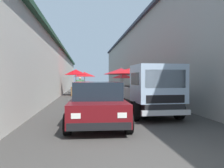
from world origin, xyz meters
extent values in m
plane|color=#3D3A38|center=(13.50, 0.00, 0.00)|extent=(90.00, 90.00, 0.00)
cube|color=beige|center=(15.75, 6.97, 2.12)|extent=(49.50, 7.00, 4.25)
cube|color=#284C38|center=(15.75, 6.97, 4.37)|extent=(49.80, 7.50, 0.24)
cube|color=gray|center=(15.75, -6.97, 3.29)|extent=(49.50, 7.00, 6.58)
cube|color=#383D4C|center=(15.75, -6.97, 6.70)|extent=(49.80, 7.50, 0.24)
cylinder|color=#9E9EA3|center=(8.22, -1.32, 1.09)|extent=(0.06, 0.06, 2.17)
cone|color=red|center=(8.22, -1.32, 1.99)|extent=(2.84, 2.84, 0.35)
sphere|color=#9E9EA3|center=(8.22, -1.32, 2.21)|extent=(0.07, 0.07, 0.07)
cube|color=#9E7547|center=(8.28, -1.46, 0.39)|extent=(0.87, 0.59, 0.79)
sphere|color=orange|center=(8.30, -1.31, 0.89)|extent=(0.09, 0.09, 0.09)
sphere|color=orange|center=(8.18, -1.40, 0.83)|extent=(0.09, 0.09, 0.09)
sphere|color=orange|center=(8.48, -1.61, 0.83)|extent=(0.09, 0.09, 0.09)
sphere|color=orange|center=(8.19, -1.62, 0.83)|extent=(0.09, 0.09, 0.09)
cylinder|color=#9E9EA3|center=(11.93, -1.28, 1.15)|extent=(0.06, 0.06, 2.30)
cone|color=red|center=(11.93, -1.28, 2.08)|extent=(2.57, 2.57, 0.44)
sphere|color=#9E9EA3|center=(11.93, -1.28, 2.34)|extent=(0.07, 0.07, 0.07)
cube|color=brown|center=(11.91, -1.30, 0.39)|extent=(0.86, 0.60, 0.78)
sphere|color=orange|center=(11.80, -1.45, 0.83)|extent=(0.09, 0.09, 0.09)
sphere|color=orange|center=(11.97, -1.36, 0.83)|extent=(0.09, 0.09, 0.09)
sphere|color=orange|center=(11.62, -1.27, 0.83)|extent=(0.09, 0.09, 0.09)
sphere|color=orange|center=(12.09, -1.41, 0.83)|extent=(0.09, 0.09, 0.09)
cylinder|color=#9E9EA3|center=(16.65, 2.13, 1.19)|extent=(0.06, 0.06, 2.39)
cone|color=red|center=(16.65, 2.13, 2.14)|extent=(2.11, 2.11, 0.49)
sphere|color=#9E9EA3|center=(16.65, 2.13, 2.43)|extent=(0.07, 0.07, 0.07)
cube|color=brown|center=(16.66, 2.19, 0.40)|extent=(0.90, 0.73, 0.79)
sphere|color=orange|center=(16.71, 2.09, 0.84)|extent=(0.09, 0.09, 0.09)
sphere|color=orange|center=(16.73, 1.96, 0.84)|extent=(0.09, 0.09, 0.09)
sphere|color=orange|center=(16.61, 2.04, 0.84)|extent=(0.09, 0.09, 0.09)
cylinder|color=#9E9EA3|center=(16.86, -2.26, 1.01)|extent=(0.06, 0.06, 2.02)
cone|color=red|center=(16.86, -2.26, 1.80)|extent=(2.15, 2.15, 0.43)
sphere|color=#9E9EA3|center=(16.86, -2.26, 2.06)|extent=(0.07, 0.07, 0.07)
cube|color=olive|center=(16.88, -2.24, 0.35)|extent=(0.84, 0.73, 0.71)
sphere|color=orange|center=(17.08, -2.40, 0.75)|extent=(0.09, 0.09, 0.09)
sphere|color=orange|center=(17.02, -2.09, 0.75)|extent=(0.09, 0.09, 0.09)
sphere|color=orange|center=(16.76, -2.40, 0.75)|extent=(0.09, 0.09, 0.09)
sphere|color=orange|center=(16.89, -2.27, 0.75)|extent=(0.09, 0.09, 0.09)
cylinder|color=#9E9EA3|center=(19.65, 1.33, 1.12)|extent=(0.06, 0.06, 2.23)
cone|color=red|center=(19.65, 1.33, 2.00)|extent=(2.33, 2.33, 0.47)
sphere|color=#9E9EA3|center=(19.65, 1.33, 2.27)|extent=(0.07, 0.07, 0.07)
cube|color=olive|center=(19.41, 1.22, 0.35)|extent=(0.84, 0.70, 0.71)
sphere|color=orange|center=(19.13, 1.19, 0.81)|extent=(0.09, 0.09, 0.09)
sphere|color=orange|center=(19.31, 1.36, 0.75)|extent=(0.09, 0.09, 0.09)
sphere|color=orange|center=(19.42, 1.05, 0.75)|extent=(0.09, 0.09, 0.09)
sphere|color=orange|center=(19.38, 1.31, 0.75)|extent=(0.09, 0.09, 0.09)
cube|color=#600F14|center=(3.60, 0.91, 0.57)|extent=(3.95, 1.84, 0.64)
cube|color=#19232D|center=(3.75, 0.90, 1.17)|extent=(2.39, 1.59, 0.56)
cube|color=black|center=(1.69, 0.97, 0.35)|extent=(0.15, 1.65, 0.20)
cube|color=silver|center=(1.66, 0.39, 0.63)|extent=(0.07, 0.24, 0.14)
cube|color=silver|center=(1.69, 1.55, 0.63)|extent=(0.07, 0.24, 0.14)
cylinder|color=black|center=(2.25, 0.09, 0.30)|extent=(0.61, 0.22, 0.60)
cylinder|color=black|center=(2.31, 1.81, 0.30)|extent=(0.61, 0.22, 0.60)
cylinder|color=black|center=(4.90, 0.01, 0.30)|extent=(0.61, 0.22, 0.60)
cylinder|color=black|center=(4.96, 1.73, 0.30)|extent=(0.61, 0.22, 0.60)
cube|color=black|center=(5.79, -1.31, 0.50)|extent=(4.86, 1.68, 0.36)
cube|color=#ADC6E0|center=(4.16, -1.39, 1.38)|extent=(1.61, 1.82, 1.40)
cube|color=#19232D|center=(3.43, -1.42, 1.55)|extent=(0.13, 1.47, 0.63)
cube|color=#19232D|center=(4.16, -1.39, 1.55)|extent=(1.12, 1.82, 0.45)
cube|color=black|center=(3.42, -1.42, 0.86)|extent=(0.12, 1.40, 0.28)
cube|color=silver|center=(3.34, -1.42, 0.40)|extent=(0.20, 1.75, 0.18)
cube|color=gray|center=(6.65, -2.10, 0.93)|extent=(3.16, 0.20, 0.50)
cube|color=gray|center=(6.57, -0.45, 0.93)|extent=(3.16, 0.20, 0.50)
cube|color=gray|center=(8.16, -1.21, 0.93)|extent=(0.13, 1.65, 0.50)
cylinder|color=black|center=(4.20, -2.26, 0.36)|extent=(0.73, 0.25, 0.72)
cylinder|color=black|center=(4.12, -0.51, 0.36)|extent=(0.73, 0.25, 0.72)
cylinder|color=black|center=(7.27, -2.12, 0.36)|extent=(0.73, 0.25, 0.72)
cylinder|color=black|center=(7.19, -0.37, 0.36)|extent=(0.73, 0.25, 0.72)
cylinder|color=navy|center=(14.91, 1.63, 0.42)|extent=(0.14, 0.14, 0.83)
cylinder|color=navy|center=(14.93, 1.80, 0.42)|extent=(0.14, 0.14, 0.83)
cube|color=#4C8C59|center=(14.92, 1.72, 1.15)|extent=(0.24, 0.50, 0.63)
sphere|color=tan|center=(14.92, 1.72, 1.57)|extent=(0.23, 0.23, 0.23)
cylinder|color=#4C8C59|center=(14.90, 1.42, 1.18)|extent=(0.08, 0.08, 0.56)
cylinder|color=#4C8C59|center=(14.94, 2.01, 1.18)|extent=(0.08, 0.08, 0.56)
camera|label=1|loc=(-3.95, 1.33, 1.57)|focal=35.79mm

